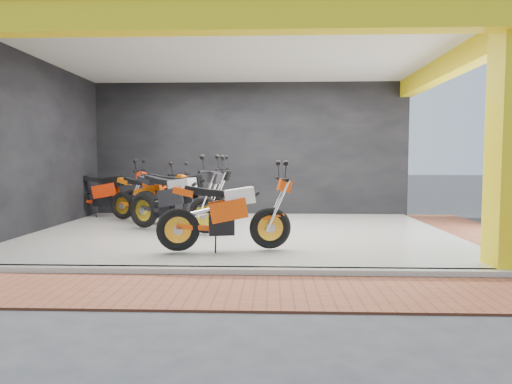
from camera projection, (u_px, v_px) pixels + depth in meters
ground at (232, 258)px, 6.96m from camera, size 80.00×80.00×0.00m
showroom_floor at (241, 234)px, 8.95m from camera, size 8.00×6.00×0.10m
showroom_ceiling at (241, 50)px, 8.70m from camera, size 8.40×6.40×0.20m
back_wall at (249, 150)px, 11.92m from camera, size 8.20×0.20×3.50m
left_wall at (33, 147)px, 8.98m from camera, size 0.20×6.20×3.50m
corner_column at (512, 141)px, 5.95m from camera, size 0.50×0.50×3.50m
header_beam_front at (224, 17)px, 5.73m from camera, size 8.40×0.30×0.40m
header_beam_right at (453, 64)px, 8.57m from camera, size 0.30×6.40×0.40m
floor_kerb at (225, 271)px, 5.94m from camera, size 8.00×0.20×0.10m
paver_front at (218, 291)px, 5.16m from camera, size 9.00×1.40×0.03m
paver_right at (490, 237)px, 8.77m from camera, size 1.40×7.00×0.03m
moto_hero at (270, 208)px, 7.04m from camera, size 2.29×1.18×1.33m
moto_row_a at (205, 197)px, 8.48m from camera, size 2.48×1.83×1.43m
moto_row_b at (214, 192)px, 9.52m from camera, size 2.48×1.28×1.44m
moto_row_c at (172, 194)px, 10.00m from camera, size 2.28×1.54×1.31m
moto_row_d at (133, 190)px, 11.11m from camera, size 2.26×0.92×1.36m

